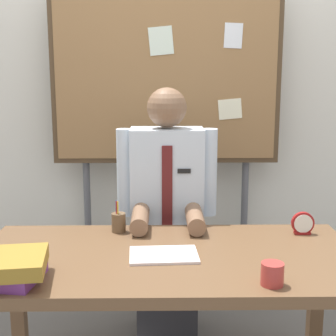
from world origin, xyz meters
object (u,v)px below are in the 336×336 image
object	(u,v)px
open_notebook	(164,255)
coffee_mug	(272,274)
book_stack	(15,268)
bulletin_board	(166,80)
person	(167,225)
desk_clock	(303,224)
pen_holder	(119,222)
desk	(169,272)

from	to	relation	value
open_notebook	coffee_mug	bearing A→B (deg)	-35.88
book_stack	coffee_mug	world-z (taller)	book_stack
book_stack	open_notebook	world-z (taller)	book_stack
open_notebook	bulletin_board	bearing A→B (deg)	88.79
person	bulletin_board	distance (m)	0.89
open_notebook	desk_clock	distance (m)	0.74
book_stack	desk_clock	size ratio (longest dim) A/B	2.58
desk_clock	pen_holder	world-z (taller)	pen_holder
person	book_stack	size ratio (longest dim) A/B	4.98
coffee_mug	book_stack	bearing A→B (deg)	177.33
desk	open_notebook	size ratio (longest dim) A/B	5.71
desk	coffee_mug	bearing A→B (deg)	-39.20
desk	bulletin_board	distance (m)	1.30
pen_holder	person	bearing A→B (deg)	50.80
bulletin_board	pen_holder	xyz separation A→B (m)	(-0.25, -0.70, -0.68)
desk_clock	coffee_mug	world-z (taller)	desk_clock
person	pen_holder	world-z (taller)	person
desk	book_stack	world-z (taller)	book_stack
person	book_stack	bearing A→B (deg)	-123.82
bulletin_board	coffee_mug	world-z (taller)	bulletin_board
bulletin_board	desk_clock	world-z (taller)	bulletin_board
bulletin_board	pen_holder	size ratio (longest dim) A/B	12.69
bulletin_board	coffee_mug	size ratio (longest dim) A/B	23.20
open_notebook	desk_clock	size ratio (longest dim) A/B	2.65
desk	coffee_mug	world-z (taller)	coffee_mug
person	desk_clock	size ratio (longest dim) A/B	12.86
desk_clock	desk	bearing A→B (deg)	-158.23
person	pen_holder	bearing A→B (deg)	-129.20
open_notebook	desk_clock	xyz separation A→B (m)	(0.69, 0.28, 0.04)
person	pen_holder	xyz separation A→B (m)	(-0.24, -0.30, 0.11)
book_stack	open_notebook	distance (m)	0.62
book_stack	coffee_mug	distance (m)	0.98
person	open_notebook	size ratio (longest dim) A/B	4.86
pen_holder	bulletin_board	bearing A→B (deg)	70.80
desk	desk_clock	world-z (taller)	desk_clock
bulletin_board	book_stack	xyz separation A→B (m)	(-0.59, -1.29, -0.67)
desk	coffee_mug	distance (m)	0.51
desk	person	size ratio (longest dim) A/B	1.17
desk_clock	pen_holder	xyz separation A→B (m)	(-0.91, 0.05, -0.00)
bulletin_board	desk_clock	size ratio (longest dim) A/B	18.19
person	coffee_mug	bearing A→B (deg)	-67.45
book_stack	desk	bearing A→B (deg)	24.46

